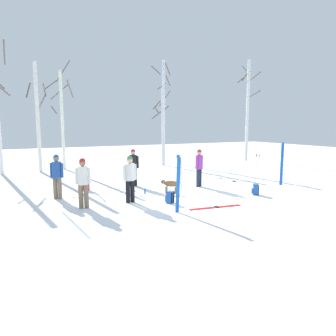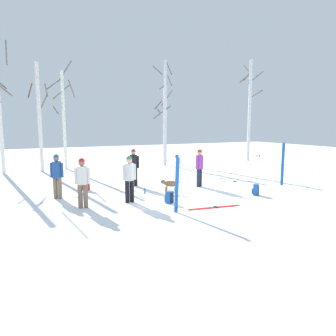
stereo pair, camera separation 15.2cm
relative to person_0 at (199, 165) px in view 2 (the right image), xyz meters
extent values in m
plane|color=white|center=(-1.45, -2.31, -0.98)|extent=(60.00, 60.00, 0.00)
cylinder|color=#1E2338|center=(-0.08, -0.04, -0.57)|extent=(0.16, 0.16, 0.82)
cylinder|color=#1E2338|center=(0.08, 0.04, -0.57)|extent=(0.16, 0.16, 0.82)
cylinder|color=purple|center=(0.00, 0.00, 0.15)|extent=(0.34, 0.34, 0.62)
sphere|color=tan|center=(0.00, 0.00, 0.57)|extent=(0.22, 0.22, 0.22)
sphere|color=#B22626|center=(0.00, 0.00, 0.63)|extent=(0.21, 0.21, 0.21)
cylinder|color=purple|center=(-0.18, -0.10, 0.13)|extent=(0.10, 0.10, 0.56)
cylinder|color=purple|center=(0.18, 0.10, 0.13)|extent=(0.10, 0.10, 0.56)
cylinder|color=#72604C|center=(-6.02, 0.38, -0.57)|extent=(0.16, 0.16, 0.82)
cylinder|color=#72604C|center=(-6.18, 0.47, -0.57)|extent=(0.16, 0.16, 0.82)
cylinder|color=#1E478C|center=(-6.10, 0.43, 0.15)|extent=(0.34, 0.34, 0.62)
sphere|color=#997051|center=(-6.10, 0.43, 0.57)|extent=(0.22, 0.22, 0.22)
sphere|color=#265999|center=(-6.10, 0.43, 0.63)|extent=(0.21, 0.21, 0.21)
cylinder|color=#1E478C|center=(-5.92, 0.32, 0.13)|extent=(0.10, 0.10, 0.56)
cylinder|color=#1E478C|center=(-6.28, 0.53, 0.13)|extent=(0.10, 0.10, 0.56)
cylinder|color=black|center=(-2.70, 1.56, -0.57)|extent=(0.16, 0.16, 0.82)
cylinder|color=black|center=(-2.55, 1.47, -0.57)|extent=(0.16, 0.16, 0.82)
cylinder|color=black|center=(-2.62, 1.52, 0.15)|extent=(0.34, 0.34, 0.62)
sphere|color=beige|center=(-2.62, 1.52, 0.57)|extent=(0.22, 0.22, 0.22)
sphere|color=#B22626|center=(-2.62, 1.52, 0.63)|extent=(0.21, 0.21, 0.21)
cylinder|color=black|center=(-2.81, 1.62, 0.13)|extent=(0.10, 0.10, 0.56)
cylinder|color=black|center=(-2.44, 1.42, 0.13)|extent=(0.10, 0.10, 0.56)
cylinder|color=black|center=(-3.90, -1.35, -0.57)|extent=(0.16, 0.16, 0.82)
cylinder|color=black|center=(-3.72, -1.34, -0.57)|extent=(0.16, 0.16, 0.82)
cylinder|color=silver|center=(-3.81, -1.34, 0.15)|extent=(0.34, 0.34, 0.62)
sphere|color=beige|center=(-3.81, -1.34, 0.57)|extent=(0.22, 0.22, 0.22)
sphere|color=#4C8C4C|center=(-3.81, -1.34, 0.63)|extent=(0.21, 0.21, 0.21)
cylinder|color=silver|center=(-4.02, -1.36, 0.13)|extent=(0.10, 0.10, 0.56)
cylinder|color=silver|center=(-3.60, -1.33, 0.13)|extent=(0.10, 0.10, 0.56)
cylinder|color=#72604C|center=(-5.57, -1.32, -0.57)|extent=(0.16, 0.16, 0.82)
cylinder|color=#72604C|center=(-5.40, -1.38, -0.57)|extent=(0.16, 0.16, 0.82)
cylinder|color=silver|center=(-5.48, -1.35, 0.15)|extent=(0.34, 0.34, 0.62)
sphere|color=#997051|center=(-5.48, -1.35, 0.57)|extent=(0.22, 0.22, 0.22)
sphere|color=#B22626|center=(-5.48, -1.35, 0.63)|extent=(0.21, 0.21, 0.21)
cylinder|color=silver|center=(-5.68, -1.28, 0.13)|extent=(0.10, 0.10, 0.56)
cylinder|color=silver|center=(-5.28, -1.41, 0.13)|extent=(0.10, 0.10, 0.56)
ellipsoid|color=brown|center=(-1.80, -0.69, -0.57)|extent=(0.61, 0.55, 0.26)
sphere|color=brown|center=(-2.06, -0.48, -0.51)|extent=(0.18, 0.18, 0.18)
ellipsoid|color=brown|center=(-2.11, -0.44, -0.53)|extent=(0.12, 0.11, 0.06)
cylinder|color=brown|center=(-1.53, -0.91, -0.49)|extent=(0.17, 0.15, 0.17)
cylinder|color=brown|center=(-2.00, -0.63, -0.84)|extent=(0.07, 0.07, 0.28)
cylinder|color=brown|center=(-1.90, -0.51, -0.84)|extent=(0.07, 0.07, 0.28)
cylinder|color=brown|center=(-1.70, -0.88, -0.84)|extent=(0.07, 0.07, 0.28)
cylinder|color=brown|center=(-1.60, -0.76, -0.84)|extent=(0.07, 0.07, 0.28)
cube|color=white|center=(-1.91, -1.72, -0.05)|extent=(0.02, 0.12, 1.86)
cube|color=white|center=(-1.91, -1.72, 0.92)|extent=(0.02, 0.06, 0.10)
cube|color=white|center=(-1.91, -1.78, -0.05)|extent=(0.02, 0.12, 1.86)
cube|color=white|center=(-1.91, -1.78, 0.92)|extent=(0.02, 0.06, 0.10)
cube|color=blue|center=(-2.88, -3.21, -0.09)|extent=(0.13, 0.02, 1.79)
cube|color=blue|center=(-2.88, -3.21, 0.84)|extent=(0.06, 0.02, 0.10)
cube|color=blue|center=(-2.82, -3.21, -0.09)|extent=(0.13, 0.02, 1.79)
cube|color=blue|center=(-2.82, -3.21, 0.84)|extent=(0.06, 0.02, 0.10)
cube|color=blue|center=(3.63, -1.41, -0.02)|extent=(0.05, 0.08, 1.92)
cube|color=blue|center=(3.63, -1.41, 0.97)|extent=(0.04, 0.06, 0.10)
cube|color=blue|center=(3.66, -1.46, -0.02)|extent=(0.05, 0.08, 1.92)
cube|color=blue|center=(3.66, -1.46, 0.97)|extent=(0.04, 0.06, 0.10)
cube|color=red|center=(-1.45, -3.37, -0.97)|extent=(1.91, 0.34, 0.02)
cube|color=#333338|center=(-1.40, -3.38, -0.95)|extent=(0.13, 0.08, 0.03)
cube|color=red|center=(-1.44, -3.27, -0.97)|extent=(1.91, 0.34, 0.02)
cube|color=#333338|center=(-1.39, -3.28, -0.95)|extent=(0.13, 0.08, 0.03)
cube|color=white|center=(2.28, 0.28, -0.97)|extent=(1.83, 0.53, 0.02)
cube|color=#333338|center=(2.23, 0.29, -0.95)|extent=(0.13, 0.09, 0.03)
cube|color=white|center=(2.25, 0.18, -0.97)|extent=(1.83, 0.53, 0.02)
cube|color=#333338|center=(2.20, 0.19, -0.95)|extent=(0.13, 0.09, 0.03)
cylinder|color=#B2B2BC|center=(1.93, -1.59, -0.26)|extent=(0.02, 0.11, 1.44)
cylinder|color=black|center=(1.93, -1.59, 0.51)|extent=(0.04, 0.04, 0.10)
cylinder|color=black|center=(1.93, -1.59, -0.91)|extent=(0.07, 0.07, 0.01)
cylinder|color=#B2B2BC|center=(1.93, -1.75, -0.26)|extent=(0.02, 0.11, 1.44)
cylinder|color=black|center=(1.93, -1.75, 0.51)|extent=(0.04, 0.04, 0.10)
cylinder|color=black|center=(1.93, -1.75, -0.91)|extent=(0.07, 0.07, 0.01)
cube|color=#1E4C99|center=(1.14, -2.46, -0.76)|extent=(0.32, 0.33, 0.44)
cube|color=#1E4C99|center=(1.04, -2.38, -0.83)|extent=(0.17, 0.19, 0.20)
cube|color=black|center=(1.28, -2.48, -0.76)|extent=(0.04, 0.04, 0.37)
cube|color=black|center=(1.19, -2.59, -0.76)|extent=(0.04, 0.04, 0.37)
cube|color=red|center=(-4.82, 1.51, -0.76)|extent=(0.30, 0.32, 0.44)
cube|color=red|center=(-4.93, 1.45, -0.83)|extent=(0.15, 0.20, 0.20)
cube|color=black|center=(-4.75, 1.63, -0.76)|extent=(0.04, 0.04, 0.37)
cube|color=black|center=(-4.68, 1.51, -0.76)|extent=(0.04, 0.04, 0.37)
cube|color=#1E4C99|center=(-2.55, -2.08, -0.76)|extent=(0.33, 0.31, 0.44)
cube|color=#1E4C99|center=(-2.62, -1.97, -0.83)|extent=(0.20, 0.15, 0.20)
cube|color=black|center=(-2.43, -2.14, -0.76)|extent=(0.04, 0.04, 0.37)
cube|color=black|center=(-2.55, -2.22, -0.76)|extent=(0.04, 0.04, 0.37)
cylinder|color=#1E72BF|center=(-2.79, -0.27, -0.88)|extent=(0.07, 0.07, 0.19)
cylinder|color=black|center=(-2.79, -0.27, -0.78)|extent=(0.05, 0.05, 0.02)
cylinder|color=silver|center=(-8.20, 8.06, 2.42)|extent=(0.22, 0.22, 6.79)
cylinder|color=brown|center=(-8.04, 7.78, 4.08)|extent=(0.64, 0.40, 0.58)
cylinder|color=brown|center=(-7.64, 8.08, 5.78)|extent=(0.12, 1.17, 1.14)
cylinder|color=brown|center=(-7.84, 7.73, 3.73)|extent=(0.74, 0.79, 0.61)
cylinder|color=silver|center=(-6.14, 7.93, 2.21)|extent=(0.22, 0.22, 6.38)
cylinder|color=brown|center=(-6.55, 8.08, 3.81)|extent=(0.38, 0.90, 0.97)
cylinder|color=brown|center=(-5.83, 8.13, 3.18)|extent=(0.49, 0.70, 0.93)
cylinder|color=brown|center=(-5.69, 7.84, 3.82)|extent=(0.27, 0.95, 0.68)
cylinder|color=silver|center=(-4.68, 8.60, 2.08)|extent=(0.19, 0.19, 6.12)
cylinder|color=brown|center=(-5.21, 9.02, 4.29)|extent=(0.92, 1.13, 0.75)
cylinder|color=brown|center=(-5.14, 8.51, 2.72)|extent=(0.24, 0.96, 0.53)
cylinder|color=brown|center=(-4.43, 8.98, 5.17)|extent=(0.86, 0.58, 1.31)
cylinder|color=brown|center=(-4.66, 9.16, 3.93)|extent=(1.18, 0.11, 1.05)
cylinder|color=brown|center=(-4.16, 8.35, 4.02)|extent=(0.56, 1.10, 0.97)
cylinder|color=silver|center=(1.80, 7.46, 1.66)|extent=(0.22, 0.22, 5.28)
cylinder|color=brown|center=(1.88, 8.08, 2.69)|extent=(1.30, 0.25, 0.97)
cylinder|color=brown|center=(1.33, 7.52, 2.83)|extent=(0.22, 0.98, 0.46)
cylinder|color=brown|center=(1.52, 7.86, 3.20)|extent=(0.88, 0.65, 0.68)
cylinder|color=silver|center=(2.67, 9.16, 2.77)|extent=(0.21, 0.21, 7.50)
cylinder|color=brown|center=(2.66, 9.50, 4.67)|extent=(0.72, 0.10, 0.54)
cylinder|color=brown|center=(2.93, 9.49, 3.81)|extent=(0.75, 0.62, 1.16)
cylinder|color=brown|center=(2.01, 9.12, 5.74)|extent=(0.17, 1.36, 0.82)
cylinder|color=brown|center=(2.89, 8.89, 5.01)|extent=(0.63, 0.53, 0.67)
cylinder|color=brown|center=(2.86, 8.88, 5.86)|extent=(0.66, 0.46, 0.79)
cylinder|color=silver|center=(8.90, 7.06, 2.87)|extent=(0.23, 0.23, 7.70)
cylinder|color=brown|center=(8.97, 7.43, 5.69)|extent=(0.81, 0.23, 1.05)
cylinder|color=brown|center=(8.95, 7.65, 5.52)|extent=(1.22, 0.18, 0.97)
cylinder|color=brown|center=(9.51, 7.19, 5.47)|extent=(0.34, 1.28, 0.77)
cylinder|color=brown|center=(8.51, 7.17, 6.06)|extent=(0.30, 0.84, 0.59)
cylinder|color=brown|center=(9.53, 7.12, 4.19)|extent=(0.20, 1.29, 0.54)
camera|label=1|loc=(-7.48, -11.69, 1.84)|focal=32.71mm
camera|label=2|loc=(-7.35, -11.75, 1.84)|focal=32.71mm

